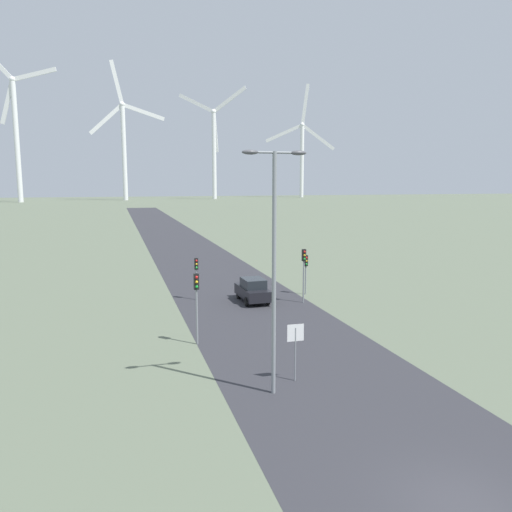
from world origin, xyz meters
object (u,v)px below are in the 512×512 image
object	(u,v)px
streetlamp	(274,247)
wind_turbine_center	(124,141)
wind_turbine_left	(16,129)
wind_turbine_right	(214,145)
traffic_light_post_near_right	(304,264)
traffic_light_post_near_left	(197,293)
traffic_light_post_mid_right	(306,266)
traffic_light_post_mid_left	(196,269)
car_approaching	(253,290)
stop_sign_near	(295,341)
wind_turbine_far_right	(302,151)

from	to	relation	value
streetlamp	wind_turbine_center	xyz separation A→B (m)	(-0.50, 233.20, 21.71)
wind_turbine_left	wind_turbine_center	world-z (taller)	wind_turbine_left
wind_turbine_right	traffic_light_post_near_right	bearing A→B (deg)	-99.49
traffic_light_post_near_left	streetlamp	bearing A→B (deg)	-74.08
traffic_light_post_mid_right	wind_turbine_center	distance (m)	217.30
wind_turbine_left	wind_turbine_right	distance (m)	91.71
traffic_light_post_near_right	traffic_light_post_mid_left	bearing A→B (deg)	157.91
car_approaching	wind_turbine_right	world-z (taller)	wind_turbine_right
traffic_light_post_mid_left	wind_turbine_right	xyz separation A→B (m)	(44.89, 219.45, 25.12)
streetlamp	traffic_light_post_near_left	bearing A→B (deg)	105.92
stop_sign_near	wind_turbine_right	world-z (taller)	wind_turbine_right
stop_sign_near	wind_turbine_left	xyz separation A→B (m)	(-47.04, 220.03, 29.62)
traffic_light_post_mid_right	wind_turbine_far_right	bearing A→B (deg)	69.02
traffic_light_post_near_left	car_approaching	xyz separation A→B (m)	(5.76, 8.91, -2.08)
traffic_light_post_mid_left	wind_turbine_left	size ratio (longest dim) A/B	0.05
stop_sign_near	traffic_light_post_near_left	distance (m)	7.44
traffic_light_post_mid_left	wind_turbine_left	bearing A→B (deg)	102.57
streetlamp	wind_turbine_far_right	world-z (taller)	wind_turbine_far_right
wind_turbine_far_right	wind_turbine_right	bearing A→B (deg)	-164.58
wind_turbine_left	traffic_light_post_mid_right	bearing A→B (deg)	-75.10
wind_turbine_left	car_approaching	bearing A→B (deg)	-76.46
streetlamp	wind_turbine_left	bearing A→B (deg)	101.67
wind_turbine_right	wind_turbine_center	bearing A→B (deg)	-174.39
car_approaching	wind_turbine_center	world-z (taller)	wind_turbine_center
wind_turbine_left	wind_turbine_right	bearing A→B (deg)	10.42
traffic_light_post_mid_right	car_approaching	world-z (taller)	traffic_light_post_mid_right
car_approaching	wind_turbine_left	xyz separation A→B (m)	(-49.28, 204.66, 30.61)
car_approaching	wind_turbine_center	size ratio (longest dim) A/B	0.06
car_approaching	wind_turbine_right	bearing A→B (deg)	79.54
streetlamp	wind_turbine_far_right	size ratio (longest dim) A/B	0.17
streetlamp	wind_turbine_right	distance (m)	242.66
wind_turbine_left	wind_turbine_right	world-z (taller)	wind_turbine_left
traffic_light_post_near_left	traffic_light_post_mid_right	xyz separation A→B (m)	(10.59, 10.14, -0.61)
traffic_light_post_near_right	wind_turbine_right	xyz separation A→B (m)	(37.20, 222.57, 24.53)
traffic_light_post_near_right	wind_turbine_far_right	bearing A→B (deg)	68.98
streetlamp	wind_turbine_left	distance (m)	227.10
stop_sign_near	traffic_light_post_near_right	world-z (taller)	traffic_light_post_near_right
car_approaching	wind_turbine_far_right	world-z (taller)	wind_turbine_far_right
stop_sign_near	wind_turbine_center	world-z (taller)	wind_turbine_center
wind_turbine_left	traffic_light_post_mid_left	bearing A→B (deg)	-77.43
traffic_light_post_mid_right	traffic_light_post_mid_left	bearing A→B (deg)	176.48
traffic_light_post_near_left	traffic_light_post_mid_right	distance (m)	14.67
stop_sign_near	traffic_light_post_mid_left	distance (m)	17.26
car_approaching	wind_turbine_center	distance (m)	218.56
traffic_light_post_near_left	traffic_light_post_mid_right	bearing A→B (deg)	43.78
traffic_light_post_near_right	traffic_light_post_mid_left	xyz separation A→B (m)	(-7.69, 3.12, -0.59)
stop_sign_near	traffic_light_post_mid_right	distance (m)	18.06
streetlamp	car_approaching	world-z (taller)	streetlamp
wind_turbine_right	traffic_light_post_mid_right	bearing A→B (deg)	-99.30
traffic_light_post_near_right	traffic_light_post_mid_left	world-z (taller)	traffic_light_post_near_right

